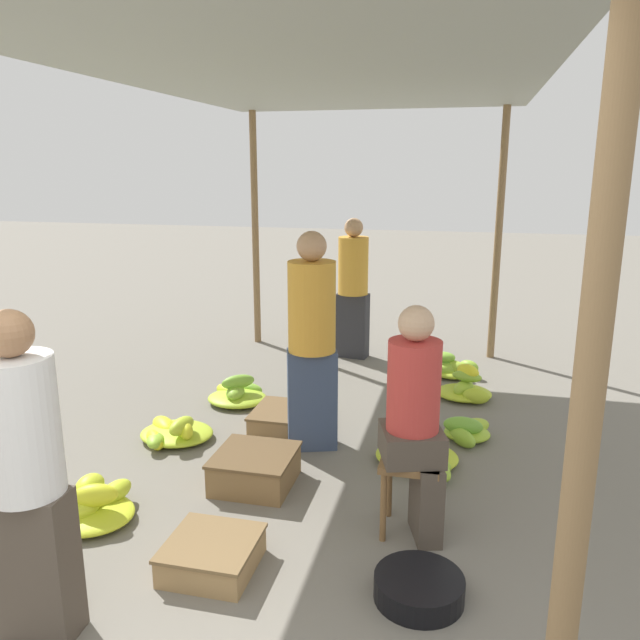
# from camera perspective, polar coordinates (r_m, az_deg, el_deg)

# --- Properties ---
(canopy_post_front_right) EXTENTS (0.08, 0.08, 2.72)m
(canopy_post_front_right) POSITION_cam_1_polar(r_m,az_deg,el_deg) (1.74, 22.68, -12.48)
(canopy_post_front_right) COLOR olive
(canopy_post_front_right) RESTS_ON ground
(canopy_post_back_left) EXTENTS (0.08, 0.08, 2.72)m
(canopy_post_back_left) POSITION_cam_1_polar(r_m,az_deg,el_deg) (7.49, -5.94, 8.11)
(canopy_post_back_left) COLOR olive
(canopy_post_back_left) RESTS_ON ground
(canopy_post_back_right) EXTENTS (0.08, 0.08, 2.72)m
(canopy_post_back_right) POSITION_cam_1_polar(r_m,az_deg,el_deg) (7.07, 15.99, 7.32)
(canopy_post_back_right) COLOR olive
(canopy_post_back_right) RESTS_ON ground
(canopy_tarp) EXTENTS (3.18, 5.88, 0.04)m
(canopy_tarp) POSITION_cam_1_polar(r_m,az_deg,el_deg) (4.47, -0.77, 22.08)
(canopy_tarp) COLOR #9EA399
(canopy_tarp) RESTS_ON canopy_post_front_left
(vendor_foreground) EXTENTS (0.35, 0.34, 1.54)m
(vendor_foreground) POSITION_cam_1_polar(r_m,az_deg,el_deg) (3.07, -25.28, -12.69)
(vendor_foreground) COLOR #4C4238
(vendor_foreground) RESTS_ON ground
(stool) EXTENTS (0.34, 0.34, 0.47)m
(stool) POSITION_cam_1_polar(r_m,az_deg,el_deg) (3.75, 8.27, -13.68)
(stool) COLOR brown
(stool) RESTS_ON ground
(vendor_seated) EXTENTS (0.42, 0.42, 1.37)m
(vendor_seated) POSITION_cam_1_polar(r_m,az_deg,el_deg) (3.60, 8.78, -8.82)
(vendor_seated) COLOR #4C4238
(vendor_seated) RESTS_ON ground
(basin_black) EXTENTS (0.45, 0.45, 0.12)m
(basin_black) POSITION_cam_1_polar(r_m,az_deg,el_deg) (3.41, 9.04, -23.02)
(basin_black) COLOR black
(basin_black) RESTS_ON ground
(banana_pile_left_0) EXTENTS (0.58, 0.55, 0.27)m
(banana_pile_left_0) POSITION_cam_1_polar(r_m,az_deg,el_deg) (5.80, -7.58, -6.68)
(banana_pile_left_0) COLOR #C8D428
(banana_pile_left_0) RESTS_ON ground
(banana_pile_left_1) EXTENTS (0.61, 0.60, 0.23)m
(banana_pile_left_1) POSITION_cam_1_polar(r_m,az_deg,el_deg) (5.10, -13.28, -9.97)
(banana_pile_left_1) COLOR #8FBE32
(banana_pile_left_1) RESTS_ON ground
(banana_pile_left_2) EXTENTS (0.60, 0.58, 0.26)m
(banana_pile_left_2) POSITION_cam_1_polar(r_m,az_deg,el_deg) (4.20, -20.52, -15.70)
(banana_pile_left_2) COLOR #C0D12A
(banana_pile_left_2) RESTS_ON ground
(banana_pile_right_0) EXTENTS (0.60, 0.77, 0.26)m
(banana_pile_right_0) POSITION_cam_1_polar(r_m,az_deg,el_deg) (4.70, 9.08, -11.82)
(banana_pile_right_0) COLOR yellow
(banana_pile_right_0) RESTS_ON ground
(banana_pile_right_1) EXTENTS (0.51, 0.46, 0.32)m
(banana_pile_right_1) POSITION_cam_1_polar(r_m,az_deg,el_deg) (5.96, 13.18, -6.13)
(banana_pile_right_1) COLOR yellow
(banana_pile_right_1) RESTS_ON ground
(banana_pile_right_2) EXTENTS (0.40, 0.52, 0.20)m
(banana_pile_right_2) POSITION_cam_1_polar(r_m,az_deg,el_deg) (5.12, 13.20, -9.84)
(banana_pile_right_2) COLOR #8CBC33
(banana_pile_right_2) RESTS_ON ground
(banana_pile_right_3) EXTENTS (0.51, 0.44, 0.26)m
(banana_pile_right_3) POSITION_cam_1_polar(r_m,az_deg,el_deg) (6.54, 11.87, -4.31)
(banana_pile_right_3) COLOR #9DC330
(banana_pile_right_3) RESTS_ON ground
(crate_near) EXTENTS (0.54, 0.54, 0.16)m
(crate_near) POSITION_cam_1_polar(r_m,az_deg,el_deg) (5.19, -3.05, -9.01)
(crate_near) COLOR olive
(crate_near) RESTS_ON ground
(crate_mid) EXTENTS (0.53, 0.53, 0.23)m
(crate_mid) POSITION_cam_1_polar(r_m,az_deg,el_deg) (4.35, -5.96, -13.37)
(crate_mid) COLOR brown
(crate_mid) RESTS_ON ground
(crate_far) EXTENTS (0.47, 0.47, 0.17)m
(crate_far) POSITION_cam_1_polar(r_m,az_deg,el_deg) (3.60, -9.84, -20.39)
(crate_far) COLOR #9E7A4C
(crate_far) RESTS_ON ground
(shopper_walking_mid) EXTENTS (0.44, 0.44, 1.66)m
(shopper_walking_mid) POSITION_cam_1_polar(r_m,az_deg,el_deg) (4.61, -0.74, -1.75)
(shopper_walking_mid) COLOR #384766
(shopper_walking_mid) RESTS_ON ground
(shopper_walking_far) EXTENTS (0.37, 0.37, 1.56)m
(shopper_walking_far) POSITION_cam_1_polar(r_m,az_deg,el_deg) (6.92, 3.03, 3.09)
(shopper_walking_far) COLOR #2D2D33
(shopper_walking_far) RESTS_ON ground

